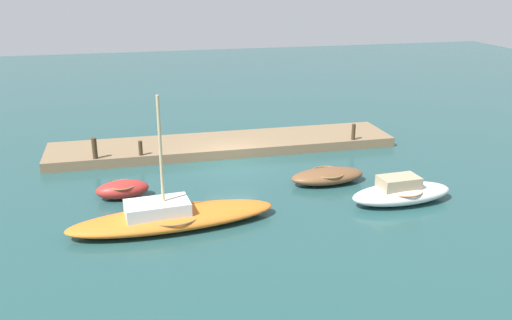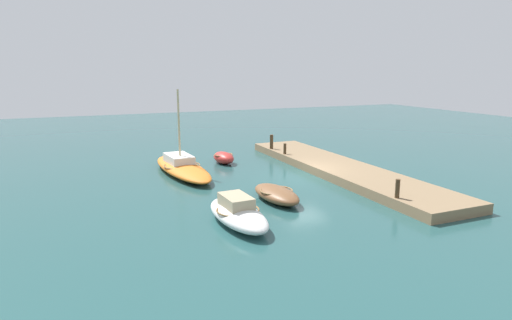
% 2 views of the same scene
% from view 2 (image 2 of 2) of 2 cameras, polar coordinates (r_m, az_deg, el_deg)
% --- Properties ---
extents(ground_plane, '(84.00, 84.00, 0.00)m').
position_cam_2_polar(ground_plane, '(25.80, 6.43, -2.21)').
color(ground_plane, '#234C4C').
extents(dock_platform, '(18.52, 3.58, 0.50)m').
position_cam_2_polar(dock_platform, '(27.03, 11.06, -1.16)').
color(dock_platform, '#846B4C').
rests_on(dock_platform, ground_plane).
extents(rowboat_brown, '(3.57, 1.74, 0.69)m').
position_cam_2_polar(rowboat_brown, '(20.90, 2.71, -4.53)').
color(rowboat_brown, brown).
rests_on(rowboat_brown, ground_plane).
extents(dinghy_red, '(2.31, 1.32, 0.77)m').
position_cam_2_polar(dinghy_red, '(29.28, -4.32, 0.33)').
color(dinghy_red, '#B72D28').
rests_on(dinghy_red, ground_plane).
extents(sailboat_orange, '(8.11, 2.84, 5.12)m').
position_cam_2_polar(sailboat_orange, '(26.73, -9.84, -0.91)').
color(sailboat_orange, orange).
rests_on(sailboat_orange, ground_plane).
extents(motorboat_white, '(4.55, 1.97, 1.17)m').
position_cam_2_polar(motorboat_white, '(17.86, -2.45, -7.05)').
color(motorboat_white, white).
rests_on(motorboat_white, ground_plane).
extents(mooring_post_west, '(0.21, 0.21, 0.88)m').
position_cam_2_polar(mooring_post_west, '(20.66, 18.28, -3.63)').
color(mooring_post_west, '#47331E').
rests_on(mooring_post_west, dock_platform).
extents(mooring_post_mid_west, '(0.20, 0.20, 0.74)m').
position_cam_2_polar(mooring_post_mid_west, '(29.91, 3.86, 1.51)').
color(mooring_post_mid_west, '#47331E').
rests_on(mooring_post_mid_west, dock_platform).
extents(mooring_post_mid_east, '(0.25, 0.25, 1.05)m').
position_cam_2_polar(mooring_post_mid_east, '(31.83, 2.08, 2.44)').
color(mooring_post_mid_east, '#47331E').
rests_on(mooring_post_mid_east, dock_platform).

